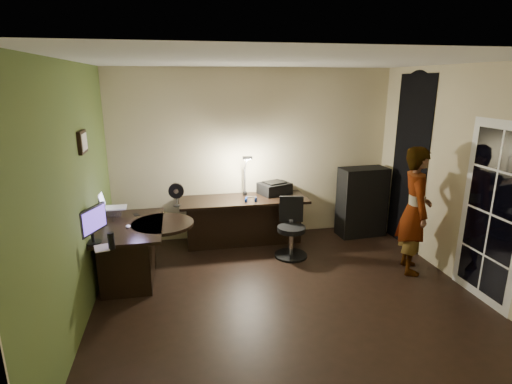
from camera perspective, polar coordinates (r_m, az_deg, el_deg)
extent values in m
cube|color=black|center=(5.04, 4.11, -14.21)|extent=(4.50, 4.00, 0.01)
cube|color=silver|center=(4.38, 4.83, 18.24)|extent=(4.50, 4.00, 0.01)
cube|color=#C8BB90|center=(6.43, -0.34, 5.33)|extent=(4.50, 0.01, 2.70)
cube|color=#C8BB90|center=(2.76, 15.76, -9.68)|extent=(4.50, 0.01, 2.70)
cube|color=#C8BB90|center=(4.50, -24.47, -0.65)|extent=(0.01, 4.00, 2.70)
cube|color=#C8BB90|center=(5.56, 27.46, 1.90)|extent=(0.01, 4.00, 2.70)
cube|color=#4C612A|center=(4.49, -24.28, -0.64)|extent=(0.00, 4.00, 2.70)
cube|color=black|center=(6.48, 21.09, 3.90)|extent=(0.01, 0.90, 2.60)
cube|color=white|center=(5.22, 30.55, -2.75)|extent=(0.02, 0.92, 2.10)
cube|color=black|center=(4.82, -23.57, 6.57)|extent=(0.04, 0.30, 0.25)
cube|color=black|center=(5.44, -17.18, -8.16)|extent=(0.79, 1.29, 0.74)
cube|color=black|center=(6.29, -1.74, -4.18)|extent=(1.97, 0.69, 0.74)
cube|color=black|center=(6.81, 14.89, -1.37)|extent=(0.79, 0.43, 1.14)
cube|color=silver|center=(5.73, -19.89, -2.71)|extent=(0.25, 0.21, 0.10)
cube|color=silver|center=(5.68, -19.64, -1.11)|extent=(0.35, 0.33, 0.23)
cube|color=black|center=(4.83, -22.40, -5.07)|extent=(0.27, 0.46, 0.30)
ellipsoid|color=silver|center=(5.21, -17.80, -4.71)|extent=(0.06, 0.09, 0.03)
cube|color=black|center=(5.67, -16.73, -3.13)|extent=(0.11, 0.14, 0.01)
cube|color=black|center=(5.55, -19.74, -3.79)|extent=(0.03, 0.13, 0.01)
cylinder|color=black|center=(4.62, -19.97, -6.56)|extent=(0.09, 0.09, 0.19)
cube|color=silver|center=(4.69, -21.17, -7.48)|extent=(0.20, 0.24, 0.01)
cube|color=black|center=(5.90, -11.30, -0.37)|extent=(0.23, 0.14, 0.35)
cube|color=navy|center=(6.01, -0.72, -1.03)|extent=(0.20, 0.15, 0.09)
cube|color=black|center=(6.42, 2.66, 0.58)|extent=(0.56, 0.51, 0.21)
cube|color=black|center=(6.29, -1.62, 2.68)|extent=(0.18, 0.33, 0.72)
cube|color=black|center=(5.82, 5.08, -5.24)|extent=(0.58, 0.58, 0.86)
imported|color=#D8A88C|center=(5.66, 21.73, -2.48)|extent=(0.57, 0.70, 1.70)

